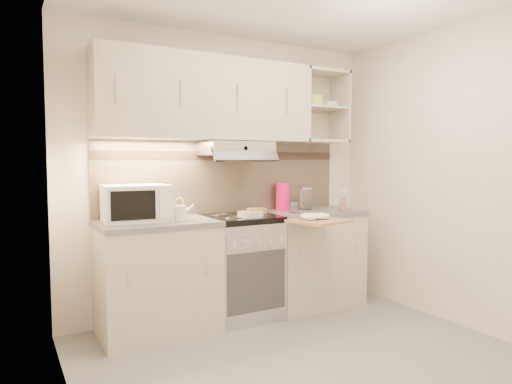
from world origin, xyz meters
TOP-DOWN VIEW (x-y plane):
  - ground at (0.00, 0.00)m, footprint 3.00×3.00m
  - room_shell at (0.00, 0.37)m, footprint 3.04×2.84m
  - base_cabinet_left at (-0.75, 1.10)m, footprint 0.90×0.60m
  - worktop_left at (-0.75, 1.10)m, footprint 0.92×0.62m
  - base_cabinet_right at (0.75, 1.10)m, footprint 0.90×0.60m
  - worktop_right at (0.75, 1.10)m, footprint 0.92×0.62m
  - electric_range at (0.00, 1.10)m, footprint 0.60×0.60m
  - microwave at (-0.89, 1.16)m, footprint 0.53×0.41m
  - watering_can at (-0.58, 1.02)m, footprint 0.21×0.14m
  - plate_stack at (0.03, 0.98)m, footprint 0.22×0.22m
  - bread_loaf at (0.18, 1.13)m, footprint 0.18×0.18m
  - pink_pitcher at (0.55, 1.28)m, footprint 0.14×0.13m
  - glass_jar at (0.77, 1.20)m, footprint 0.11×0.11m
  - spice_jar at (0.52, 1.04)m, footprint 0.06×0.06m
  - spray_bottle at (0.96, 0.88)m, footprint 0.08×0.08m
  - cutting_board at (0.49, 0.63)m, footprint 0.50×0.47m
  - dish_towel at (0.47, 0.67)m, footprint 0.26×0.23m

SIDE VIEW (x-z plane):
  - ground at x=0.00m, z-range 0.00..0.00m
  - base_cabinet_left at x=-0.75m, z-range 0.00..0.86m
  - base_cabinet_right at x=0.75m, z-range 0.00..0.86m
  - electric_range at x=0.00m, z-range 0.00..0.90m
  - cutting_board at x=0.49m, z-range 0.86..0.88m
  - worktop_left at x=-0.75m, z-range 0.86..0.90m
  - worktop_right at x=0.75m, z-range 0.86..0.90m
  - dish_towel at x=0.47m, z-range 0.88..0.95m
  - plate_stack at x=0.03m, z-range 0.90..0.94m
  - bread_loaf at x=0.18m, z-range 0.90..0.95m
  - spice_jar at x=0.52m, z-range 0.90..0.99m
  - watering_can at x=-0.58m, z-range 0.87..1.06m
  - spray_bottle at x=0.96m, z-range 0.88..1.09m
  - glass_jar at x=0.77m, z-range 0.90..1.12m
  - pink_pitcher at x=0.55m, z-range 0.90..1.17m
  - microwave at x=-0.89m, z-range 0.90..1.18m
  - room_shell at x=0.00m, z-range 0.37..2.89m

